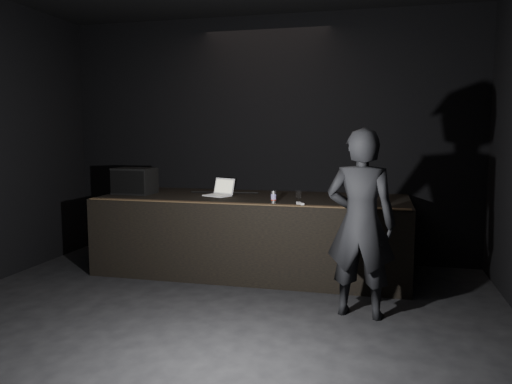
{
  "coord_description": "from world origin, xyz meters",
  "views": [
    {
      "loc": [
        1.59,
        -3.6,
        1.83
      ],
      "look_at": [
        0.14,
        2.3,
        1.11
      ],
      "focal_mm": 35.0,
      "sensor_mm": 36.0,
      "label": 1
    }
  ],
  "objects_px": {
    "laptop": "(220,191)",
    "beer_can": "(274,197)",
    "stage_riser": "(253,234)",
    "person": "(361,223)",
    "stage_monitor": "(134,181)"
  },
  "relations": [
    {
      "from": "stage_monitor",
      "to": "person",
      "type": "distance_m",
      "value": 3.36
    },
    {
      "from": "stage_riser",
      "to": "laptop",
      "type": "distance_m",
      "value": 0.72
    },
    {
      "from": "stage_riser",
      "to": "beer_can",
      "type": "xyz_separation_m",
      "value": [
        0.39,
        -0.56,
        0.57
      ]
    },
    {
      "from": "beer_can",
      "to": "laptop",
      "type": "bearing_deg",
      "value": 147.0
    },
    {
      "from": "beer_can",
      "to": "person",
      "type": "distance_m",
      "value": 1.33
    },
    {
      "from": "stage_monitor",
      "to": "beer_can",
      "type": "bearing_deg",
      "value": -9.53
    },
    {
      "from": "laptop",
      "to": "beer_can",
      "type": "height_order",
      "value": "laptop"
    },
    {
      "from": "stage_riser",
      "to": "beer_can",
      "type": "height_order",
      "value": "beer_can"
    },
    {
      "from": "person",
      "to": "beer_can",
      "type": "bearing_deg",
      "value": -29.1
    },
    {
      "from": "stage_monitor",
      "to": "beer_can",
      "type": "xyz_separation_m",
      "value": [
        2.06,
        -0.46,
        -0.1
      ]
    },
    {
      "from": "beer_can",
      "to": "stage_riser",
      "type": "bearing_deg",
      "value": 124.82
    },
    {
      "from": "beer_can",
      "to": "person",
      "type": "xyz_separation_m",
      "value": [
        1.05,
        -0.8,
        -0.13
      ]
    },
    {
      "from": "stage_monitor",
      "to": "beer_can",
      "type": "relative_size",
      "value": 3.73
    },
    {
      "from": "beer_can",
      "to": "stage_monitor",
      "type": "bearing_deg",
      "value": 167.4
    },
    {
      "from": "stage_riser",
      "to": "person",
      "type": "bearing_deg",
      "value": -43.31
    }
  ]
}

